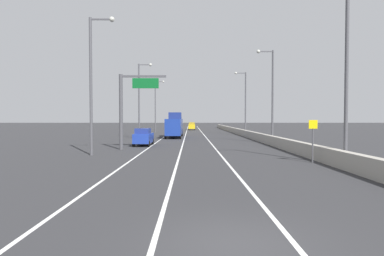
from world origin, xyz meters
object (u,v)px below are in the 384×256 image
object	(u,v)px
overhead_sign_gantry	(128,102)
box_truck	(174,126)
lamp_post_left_near	(94,77)
lamp_post_left_far	(156,103)
speed_advisory_sign	(313,138)
car_yellow_1	(192,126)
lamp_post_right_third	(244,100)
lamp_post_left_mid	(140,96)
car_blue_0	(143,137)
lamp_post_right_near	(343,65)
car_gray_2	(172,125)
lamp_post_right_second	(271,91)

from	to	relation	value
overhead_sign_gantry	box_truck	bearing A→B (deg)	80.04
lamp_post_left_near	lamp_post_left_far	xyz separation A→B (m)	(0.46, 44.65, 0.00)
speed_advisory_sign	car_yellow_1	xyz separation A→B (m)	(-8.17, 64.03, -0.73)
speed_advisory_sign	overhead_sign_gantry	bearing A→B (deg)	147.08
box_truck	overhead_sign_gantry	bearing A→B (deg)	-99.96
lamp_post_left_near	lamp_post_right_third	bearing A→B (deg)	60.06
speed_advisory_sign	lamp_post_left_mid	xyz separation A→B (m)	(-16.27, 26.96, 4.81)
overhead_sign_gantry	car_blue_0	distance (m)	5.93
lamp_post_right_near	car_yellow_1	world-z (taller)	lamp_post_right_near
lamp_post_right_third	car_blue_0	distance (m)	27.13
car_gray_2	box_truck	size ratio (longest dim) A/B	0.51
car_yellow_1	box_truck	bearing A→B (deg)	-95.03
lamp_post_left_near	lamp_post_left_far	bearing A→B (deg)	89.41
car_gray_2	box_truck	distance (m)	46.65
lamp_post_left_far	box_truck	xyz separation A→B (m)	(5.05, -19.44, -4.68)
overhead_sign_gantry	lamp_post_left_mid	size ratio (longest dim) A/B	0.65
lamp_post_left_mid	car_gray_2	size ratio (longest dim) A/B	2.40
lamp_post_right_near	car_yellow_1	size ratio (longest dim) A/B	2.76
lamp_post_right_second	car_yellow_1	world-z (taller)	lamp_post_right_second
lamp_post_left_mid	car_blue_0	world-z (taller)	lamp_post_left_mid
lamp_post_right_third	lamp_post_left_mid	size ratio (longest dim) A/B	1.00
speed_advisory_sign	lamp_post_right_second	xyz separation A→B (m)	(1.41, 17.24, 4.81)
lamp_post_right_third	lamp_post_left_far	distance (m)	22.08
lamp_post_left_mid	car_gray_2	bearing A→B (deg)	87.63
car_blue_0	car_gray_2	xyz separation A→B (m)	(-0.29, 62.30, -0.01)
overhead_sign_gantry	lamp_post_right_third	world-z (taller)	lamp_post_right_third
car_gray_2	lamp_post_right_third	bearing A→B (deg)	-69.06
speed_advisory_sign	lamp_post_right_second	size ratio (longest dim) A/B	0.26
car_yellow_1	car_gray_2	world-z (taller)	car_yellow_1
speed_advisory_sign	lamp_post_left_far	size ratio (longest dim) A/B	0.26
overhead_sign_gantry	lamp_post_right_third	distance (m)	30.86
lamp_post_right_third	car_yellow_1	bearing A→B (deg)	108.56
lamp_post_left_near	car_yellow_1	xyz separation A→B (m)	(8.51, 59.39, -5.53)
overhead_sign_gantry	speed_advisory_sign	bearing A→B (deg)	-32.92
lamp_post_right_second	overhead_sign_gantry	bearing A→B (deg)	-154.51
lamp_post_left_far	box_truck	bearing A→B (deg)	-75.45
lamp_post_right_third	lamp_post_left_mid	bearing A→B (deg)	-153.17
lamp_post_right_second	car_yellow_1	bearing A→B (deg)	101.57
lamp_post_right_near	lamp_post_left_mid	distance (m)	33.38
lamp_post_left_far	car_gray_2	xyz separation A→B (m)	(2.00, 27.10, -5.58)
speed_advisory_sign	lamp_post_right_near	world-z (taller)	lamp_post_right_near
lamp_post_right_second	lamp_post_right_near	bearing A→B (deg)	-90.04
lamp_post_left_mid	box_truck	bearing A→B (deg)	29.50
speed_advisory_sign	car_gray_2	size ratio (longest dim) A/B	0.62
lamp_post_right_second	lamp_post_left_far	xyz separation A→B (m)	(-17.63, 32.05, 0.00)
lamp_post_right_second	car_gray_2	xyz separation A→B (m)	(-15.63, 59.15, -5.58)
car_blue_0	lamp_post_left_far	bearing A→B (deg)	93.72
speed_advisory_sign	box_truck	distance (m)	31.86
lamp_post_right_near	car_gray_2	bearing A→B (deg)	101.36
overhead_sign_gantry	car_blue_0	size ratio (longest dim) A/B	1.82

